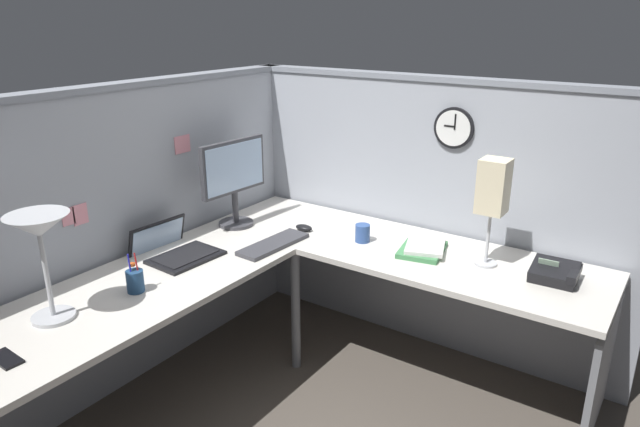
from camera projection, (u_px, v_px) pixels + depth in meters
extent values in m
plane|color=#4C443D|center=(303.00, 390.00, 3.05)|extent=(6.80, 6.80, 0.00)
cube|color=#999EA8|center=(124.00, 242.00, 2.97)|extent=(2.57, 0.10, 1.55)
cube|color=gray|center=(106.00, 87.00, 2.71)|extent=(2.57, 0.12, 0.03)
cube|color=#999EA8|center=(426.00, 217.00, 3.34)|extent=(0.10, 2.37, 1.55)
cube|color=gray|center=(435.00, 78.00, 3.08)|extent=(0.12, 2.37, 0.03)
cube|color=beige|center=(177.00, 271.00, 2.77)|extent=(2.35, 0.66, 0.03)
cube|color=beige|center=(455.00, 263.00, 2.86)|extent=(0.66, 1.49, 0.03)
cylinder|color=slate|center=(296.00, 311.00, 3.15)|extent=(0.05, 0.05, 0.70)
cube|color=slate|center=(600.00, 374.00, 2.60)|extent=(0.58, 0.03, 0.60)
cylinder|color=#38383D|center=(236.00, 223.00, 3.33)|extent=(0.20, 0.20, 0.02)
cylinder|color=#38383D|center=(235.00, 207.00, 3.30)|extent=(0.04, 0.04, 0.20)
cube|color=#38383D|center=(233.00, 167.00, 3.22)|extent=(0.46, 0.06, 0.30)
cube|color=#99B2D1|center=(235.00, 167.00, 3.21)|extent=(0.42, 0.03, 0.26)
cube|color=black|center=(186.00, 257.00, 2.88)|extent=(0.35, 0.26, 0.02)
cube|color=black|center=(186.00, 255.00, 2.87)|extent=(0.30, 0.20, 0.00)
cube|color=black|center=(157.00, 240.00, 2.99)|extent=(0.34, 0.09, 0.22)
cube|color=#99B2D1|center=(158.00, 241.00, 2.99)|extent=(0.31, 0.07, 0.18)
cube|color=#38383D|center=(273.00, 244.00, 3.03)|extent=(0.44, 0.17, 0.02)
ellipsoid|color=black|center=(304.00, 228.00, 3.25)|extent=(0.06, 0.10, 0.03)
cylinder|color=#B7BABF|center=(54.00, 316.00, 2.31)|extent=(0.17, 0.17, 0.02)
cylinder|color=#B7BABF|center=(46.00, 273.00, 2.25)|extent=(0.02, 0.02, 0.38)
cone|color=#B7BABF|center=(38.00, 226.00, 2.19)|extent=(0.24, 0.24, 0.09)
cylinder|color=navy|center=(135.00, 281.00, 2.52)|extent=(0.08, 0.08, 0.10)
cylinder|color=#1E1EB2|center=(130.00, 268.00, 2.50)|extent=(0.01, 0.02, 0.13)
cylinder|color=#B21E1E|center=(137.00, 267.00, 2.51)|extent=(0.01, 0.02, 0.13)
cylinder|color=#D8591E|center=(132.00, 265.00, 2.51)|extent=(0.03, 0.03, 0.01)
cube|color=black|center=(6.00, 359.00, 2.04)|extent=(0.07, 0.15, 0.01)
cube|color=black|center=(554.00, 273.00, 2.63)|extent=(0.20, 0.21, 0.10)
cube|color=#8CA58C|center=(548.00, 264.00, 2.64)|extent=(0.02, 0.09, 0.04)
cube|color=black|center=(575.00, 274.00, 2.58)|extent=(0.19, 0.05, 0.04)
cube|color=#3F7F4C|center=(422.00, 250.00, 2.96)|extent=(0.31, 0.26, 0.02)
cube|color=silver|center=(425.00, 245.00, 2.96)|extent=(0.31, 0.26, 0.02)
cylinder|color=#B7BABF|center=(485.00, 263.00, 2.81)|extent=(0.11, 0.11, 0.01)
cylinder|color=#B7BABF|center=(488.00, 238.00, 2.77)|extent=(0.02, 0.02, 0.27)
cube|color=beige|center=(493.00, 186.00, 2.68)|extent=(0.13, 0.13, 0.26)
cylinder|color=#2D4C8C|center=(363.00, 233.00, 3.08)|extent=(0.08, 0.08, 0.10)
cylinder|color=black|center=(454.00, 128.00, 3.04)|extent=(0.03, 0.22, 0.22)
cylinder|color=white|center=(453.00, 128.00, 3.02)|extent=(0.00, 0.19, 0.19)
cube|color=black|center=(449.00, 126.00, 3.03)|extent=(0.00, 0.06, 0.01)
cube|color=black|center=(455.00, 122.00, 3.00)|extent=(0.00, 0.01, 0.08)
cube|color=pink|center=(68.00, 217.00, 2.62)|extent=(0.06, 0.00, 0.08)
cube|color=pink|center=(80.00, 214.00, 2.67)|extent=(0.08, 0.00, 0.10)
cube|color=pink|center=(182.00, 144.00, 3.11)|extent=(0.11, 0.00, 0.09)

